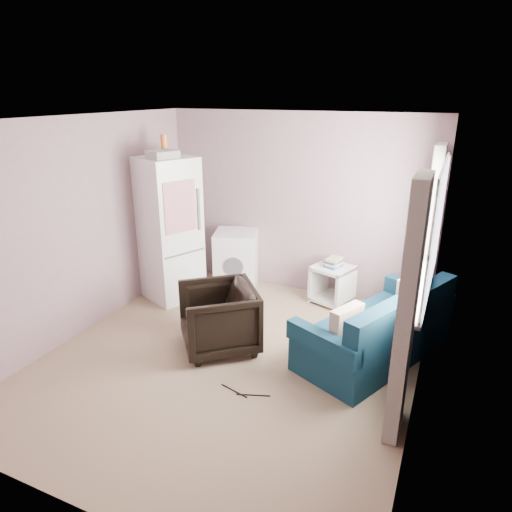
{
  "coord_description": "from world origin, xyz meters",
  "views": [
    {
      "loc": [
        2.0,
        -3.78,
        2.74
      ],
      "look_at": [
        0.05,
        0.6,
        1.0
      ],
      "focal_mm": 32.0,
      "sensor_mm": 36.0,
      "label": 1
    }
  ],
  "objects_px": {
    "armchair": "(218,315)",
    "side_table": "(332,282)",
    "fridge": "(170,229)",
    "washing_machine": "(236,259)",
    "sofa": "(378,333)"
  },
  "relations": [
    {
      "from": "armchair",
      "to": "side_table",
      "type": "height_order",
      "value": "armchair"
    },
    {
      "from": "fridge",
      "to": "washing_machine",
      "type": "distance_m",
      "value": 1.08
    },
    {
      "from": "sofa",
      "to": "armchair",
      "type": "bearing_deg",
      "value": -138.22
    },
    {
      "from": "armchair",
      "to": "side_table",
      "type": "relative_size",
      "value": 1.25
    },
    {
      "from": "side_table",
      "to": "sofa",
      "type": "bearing_deg",
      "value": -54.56
    },
    {
      "from": "armchair",
      "to": "sofa",
      "type": "xyz_separation_m",
      "value": [
        1.66,
        0.52,
        -0.11
      ]
    },
    {
      "from": "armchair",
      "to": "sofa",
      "type": "bearing_deg",
      "value": 68.11
    },
    {
      "from": "fridge",
      "to": "sofa",
      "type": "relative_size",
      "value": 1.09
    },
    {
      "from": "side_table",
      "to": "sofa",
      "type": "height_order",
      "value": "sofa"
    },
    {
      "from": "washing_machine",
      "to": "side_table",
      "type": "distance_m",
      "value": 1.44
    },
    {
      "from": "fridge",
      "to": "sofa",
      "type": "height_order",
      "value": "fridge"
    },
    {
      "from": "armchair",
      "to": "washing_machine",
      "type": "distance_m",
      "value": 1.72
    },
    {
      "from": "fridge",
      "to": "sofa",
      "type": "bearing_deg",
      "value": 14.77
    },
    {
      "from": "washing_machine",
      "to": "sofa",
      "type": "xyz_separation_m",
      "value": [
        2.24,
        -1.1,
        -0.14
      ]
    },
    {
      "from": "armchair",
      "to": "sofa",
      "type": "height_order",
      "value": "sofa"
    }
  ]
}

